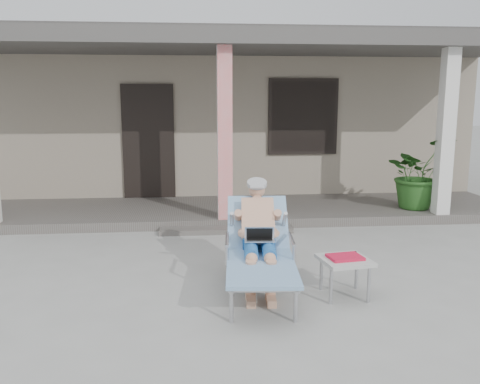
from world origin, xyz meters
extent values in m
plane|color=#9E9E99|center=(0.00, 0.00, 0.00)|extent=(60.00, 60.00, 0.00)
cube|color=gray|center=(0.00, 6.50, 1.50)|extent=(10.00, 5.00, 3.00)
cube|color=#474442|center=(0.00, 6.50, 3.15)|extent=(10.40, 5.40, 0.30)
cube|color=black|center=(-1.30, 3.97, 1.20)|extent=(0.95, 0.06, 2.10)
cube|color=black|center=(1.60, 3.97, 1.65)|extent=(1.20, 0.06, 1.30)
cube|color=black|center=(1.60, 3.96, 1.65)|extent=(1.32, 0.05, 1.42)
cube|color=#605B56|center=(0.00, 3.00, 0.07)|extent=(10.00, 2.00, 0.15)
cube|color=red|center=(0.00, 2.15, 1.45)|extent=(0.22, 0.22, 2.61)
cube|color=silver|center=(3.50, 2.15, 1.45)|extent=(0.22, 0.22, 2.61)
cube|color=#474442|center=(0.00, 3.00, 2.88)|extent=(10.00, 2.30, 0.24)
cube|color=#605B56|center=(0.00, 1.85, 0.04)|extent=(2.00, 0.30, 0.07)
cylinder|color=#B7B7BC|center=(-0.16, -1.27, 0.17)|extent=(0.04, 0.04, 0.35)
cylinder|color=#B7B7BC|center=(0.41, -1.32, 0.17)|extent=(0.04, 0.04, 0.35)
cylinder|color=#B7B7BC|center=(-0.07, -0.15, 0.17)|extent=(0.04, 0.04, 0.35)
cylinder|color=#B7B7BC|center=(0.50, -0.20, 0.17)|extent=(0.04, 0.04, 0.35)
cube|color=#B7B7BC|center=(0.16, -0.88, 0.36)|extent=(0.67, 1.18, 0.03)
cube|color=#80A3C6|center=(0.16, -0.88, 0.38)|extent=(0.77, 1.23, 0.04)
cube|color=#B7B7BC|center=(0.23, -0.05, 0.58)|extent=(0.63, 0.59, 0.46)
cube|color=#80A3C6|center=(0.23, -0.05, 0.61)|extent=(0.72, 0.66, 0.52)
cylinder|color=#A5A5A8|center=(0.25, 0.22, 1.02)|extent=(0.25, 0.25, 0.12)
cube|color=silver|center=(0.19, -0.48, 0.54)|extent=(0.33, 0.24, 0.22)
cube|color=#B1B2AD|center=(1.03, -0.76, 0.38)|extent=(0.54, 0.54, 0.04)
cylinder|color=#B7B7BC|center=(0.84, -0.95, 0.18)|extent=(0.03, 0.03, 0.36)
cylinder|color=#B7B7BC|center=(1.22, -0.95, 0.18)|extent=(0.03, 0.03, 0.36)
cylinder|color=#B7B7BC|center=(0.84, -0.57, 0.18)|extent=(0.03, 0.03, 0.36)
cylinder|color=#B7B7BC|center=(1.22, -0.57, 0.18)|extent=(0.03, 0.03, 0.36)
cube|color=red|center=(1.03, -0.76, 0.41)|extent=(0.37, 0.30, 0.03)
cube|color=black|center=(1.03, -0.63, 0.41)|extent=(0.33, 0.07, 0.03)
imported|color=#26591E|center=(3.29, 2.61, 0.74)|extent=(1.31, 1.22, 1.18)
camera|label=1|loc=(-0.49, -5.56, 2.00)|focal=38.00mm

